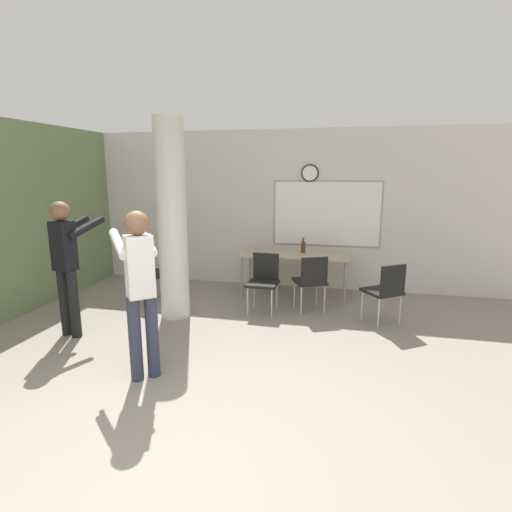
% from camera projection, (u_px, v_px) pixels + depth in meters
% --- Properties ---
extents(ground_plane, '(24.00, 24.00, 0.00)m').
position_uv_depth(ground_plane, '(156.00, 487.00, 2.68)').
color(ground_plane, gray).
extents(wall_left_accent, '(0.12, 7.00, 2.80)m').
position_uv_depth(wall_left_accent, '(2.00, 221.00, 5.53)').
color(wall_left_accent, '#6B7F56').
rests_on(wall_left_accent, ground_plane).
extents(wall_back, '(8.00, 0.15, 2.80)m').
position_uv_depth(wall_back, '(282.00, 210.00, 7.21)').
color(wall_back, silver).
rests_on(wall_back, ground_plane).
extents(support_pillar, '(0.41, 0.41, 2.80)m').
position_uv_depth(support_pillar, '(172.00, 221.00, 5.58)').
color(support_pillar, silver).
rests_on(support_pillar, ground_plane).
extents(folding_table, '(1.80, 0.72, 0.72)m').
position_uv_depth(folding_table, '(295.00, 257.00, 6.70)').
color(folding_table, tan).
rests_on(folding_table, ground_plane).
extents(bottle_on_table, '(0.08, 0.08, 0.26)m').
position_uv_depth(bottle_on_table, '(303.00, 247.00, 6.77)').
color(bottle_on_table, '#4C3319').
rests_on(bottle_on_table, folding_table).
extents(chair_mid_room, '(0.61, 0.61, 0.87)m').
position_uv_depth(chair_mid_room, '(386.00, 289.00, 5.45)').
color(chair_mid_room, black).
rests_on(chair_mid_room, ground_plane).
extents(chair_near_pillar, '(0.57, 0.57, 0.87)m').
position_uv_depth(chair_near_pillar, '(153.00, 271.00, 6.41)').
color(chair_near_pillar, black).
rests_on(chair_near_pillar, ground_plane).
extents(chair_table_front, '(0.46, 0.46, 0.87)m').
position_uv_depth(chair_table_front, '(264.00, 278.00, 5.97)').
color(chair_table_front, black).
rests_on(chair_table_front, ground_plane).
extents(chair_table_right, '(0.58, 0.58, 0.87)m').
position_uv_depth(chair_table_right, '(311.00, 279.00, 5.94)').
color(chair_table_right, black).
rests_on(chair_table_right, ground_plane).
extents(person_watching_back, '(0.49, 0.68, 1.73)m').
position_uv_depth(person_watching_back, '(67.00, 258.00, 4.98)').
color(person_watching_back, black).
rests_on(person_watching_back, ground_plane).
extents(person_playing_front, '(0.65, 0.67, 1.72)m').
position_uv_depth(person_playing_front, '(140.00, 282.00, 3.92)').
color(person_playing_front, '#2D3347').
rests_on(person_playing_front, ground_plane).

